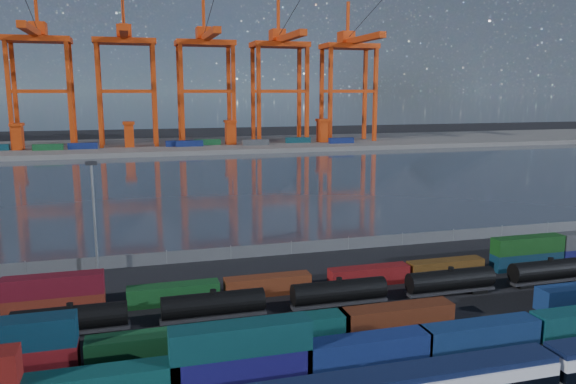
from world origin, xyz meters
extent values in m
plane|color=black|center=(0.00, 0.00, 0.00)|extent=(700.00, 700.00, 0.00)
plane|color=#2F3743|center=(0.00, 105.00, 0.01)|extent=(700.00, 700.00, 0.00)
cube|color=#514F4C|center=(0.00, 210.00, 1.00)|extent=(700.00, 70.00, 2.00)
cone|color=#1E2630|center=(-200.00, 1600.00, 260.00)|extent=(1100.00, 1100.00, 520.00)
cone|color=#1E2630|center=(200.00, 1600.00, 230.00)|extent=(1040.00, 1040.00, 460.00)
cone|color=#1E2630|center=(600.00, 1600.00, 190.00)|extent=(960.00, 960.00, 380.00)
cone|color=#1E2630|center=(950.00, 1600.00, 150.00)|extent=(840.00, 840.00, 300.00)
cube|color=#0F1837|center=(-4.83, -21.39, 5.11)|extent=(25.29, 2.73, 0.51)
cube|color=navy|center=(-15.68, -10.00, 1.40)|extent=(12.93, 2.63, 2.80)
cube|color=#0C3B40|center=(-15.68, -10.00, 4.20)|extent=(12.93, 2.63, 2.80)
cube|color=navy|center=(-3.22, -10.00, 1.40)|extent=(12.93, 2.63, 2.80)
cube|color=navy|center=(9.42, -10.00, 1.40)|extent=(12.93, 2.63, 2.80)
cube|color=maroon|center=(-36.75, -3.62, 1.42)|extent=(13.08, 2.66, 2.83)
cube|color=#0B263A|center=(-36.75, -3.62, 4.25)|extent=(13.08, 2.66, 2.83)
cube|color=#144C25|center=(-23.16, -3.62, 1.42)|extent=(13.08, 2.66, 2.83)
cube|color=#0C3F3D|center=(-9.43, -3.62, 1.42)|extent=(13.08, 2.66, 2.83)
cube|color=#562311|center=(3.12, -3.62, 1.42)|extent=(13.08, 2.66, 2.83)
cube|color=maroon|center=(-34.08, 11.23, 1.24)|extent=(11.41, 2.32, 2.47)
cube|color=#580D18|center=(-34.08, 11.23, 3.71)|extent=(11.41, 2.32, 2.47)
cube|color=#13471C|center=(-20.20, 11.23, 1.24)|extent=(11.41, 2.32, 2.47)
cube|color=maroon|center=(-8.03, 11.23, 1.24)|extent=(11.41, 2.32, 2.47)
cube|color=maroon|center=(6.33, 11.23, 1.24)|extent=(11.41, 2.32, 2.47)
cube|color=#533310|center=(18.25, 11.23, 1.24)|extent=(11.41, 2.32, 2.47)
cube|color=#0B283D|center=(32.01, 11.23, 1.24)|extent=(11.41, 2.32, 2.47)
cube|color=#114214|center=(32.01, 11.23, 3.71)|extent=(11.41, 2.32, 2.47)
cylinder|color=black|center=(-31.66, 4.44, 2.10)|extent=(11.87, 2.65, 2.65)
cylinder|color=black|center=(-31.66, 4.44, 3.56)|extent=(0.73, 0.73, 0.46)
cube|color=black|center=(-31.66, 4.44, 0.64)|extent=(12.32, 1.83, 0.37)
cube|color=black|center=(-35.77, 4.44, 0.27)|extent=(2.28, 1.64, 0.55)
cube|color=black|center=(-27.55, 4.44, 0.27)|extent=(2.28, 1.64, 0.55)
cylinder|color=black|center=(-16.16, 4.44, 2.10)|extent=(11.87, 2.65, 2.65)
cylinder|color=black|center=(-16.16, 4.44, 3.56)|extent=(0.73, 0.73, 0.46)
cube|color=black|center=(-16.16, 4.44, 0.64)|extent=(12.32, 1.83, 0.37)
cube|color=black|center=(-20.27, 4.44, 0.27)|extent=(2.28, 1.64, 0.55)
cube|color=black|center=(-12.05, 4.44, 0.27)|extent=(2.28, 1.64, 0.55)
cylinder|color=black|center=(-0.66, 4.44, 2.10)|extent=(11.87, 2.65, 2.65)
cylinder|color=black|center=(-0.66, 4.44, 3.56)|extent=(0.73, 0.73, 0.46)
cube|color=black|center=(-0.66, 4.44, 0.64)|extent=(12.32, 1.83, 0.37)
cube|color=black|center=(-4.77, 4.44, 0.27)|extent=(2.28, 1.64, 0.55)
cube|color=black|center=(3.45, 4.44, 0.27)|extent=(2.28, 1.64, 0.55)
cylinder|color=black|center=(14.84, 4.44, 2.10)|extent=(11.87, 2.65, 2.65)
cylinder|color=black|center=(14.84, 4.44, 3.56)|extent=(0.73, 0.73, 0.46)
cube|color=black|center=(14.84, 4.44, 0.64)|extent=(12.32, 1.83, 0.37)
cube|color=black|center=(10.73, 4.44, 0.27)|extent=(2.28, 1.64, 0.55)
cube|color=black|center=(18.95, 4.44, 0.27)|extent=(2.28, 1.64, 0.55)
cylinder|color=black|center=(30.34, 4.44, 2.10)|extent=(11.87, 2.65, 2.65)
cylinder|color=black|center=(30.34, 4.44, 3.56)|extent=(0.73, 0.73, 0.46)
cube|color=black|center=(30.34, 4.44, 0.64)|extent=(12.32, 1.83, 0.37)
cube|color=black|center=(26.23, 4.44, 0.27)|extent=(2.28, 1.64, 0.55)
cube|color=black|center=(34.45, 4.44, 0.27)|extent=(2.28, 1.64, 0.55)
cube|color=#595B5E|center=(0.00, 28.00, 1.00)|extent=(160.00, 0.06, 2.00)
cylinder|color=slate|center=(-40.00, 28.00, 1.10)|extent=(0.12, 0.12, 2.20)
cylinder|color=slate|center=(-30.00, 28.00, 1.10)|extent=(0.12, 0.12, 2.20)
cylinder|color=slate|center=(-20.00, 28.00, 1.10)|extent=(0.12, 0.12, 2.20)
cylinder|color=slate|center=(-10.00, 28.00, 1.10)|extent=(0.12, 0.12, 2.20)
cylinder|color=slate|center=(0.00, 28.00, 1.10)|extent=(0.12, 0.12, 2.20)
cylinder|color=slate|center=(10.00, 28.00, 1.10)|extent=(0.12, 0.12, 2.20)
cylinder|color=slate|center=(20.00, 28.00, 1.10)|extent=(0.12, 0.12, 2.20)
cylinder|color=slate|center=(30.00, 28.00, 1.10)|extent=(0.12, 0.12, 2.20)
cylinder|color=slate|center=(40.00, 28.00, 1.10)|extent=(0.12, 0.12, 2.20)
cylinder|color=slate|center=(50.00, 28.00, 1.10)|extent=(0.12, 0.12, 2.20)
cylinder|color=slate|center=(-30.00, 26.00, 8.00)|extent=(0.36, 0.36, 16.00)
cube|color=black|center=(-30.00, 26.00, 16.30)|extent=(1.60, 0.40, 0.60)
cube|color=#C4370D|center=(-71.65, 198.65, 23.82)|extent=(1.69, 1.69, 47.64)
cube|color=#C4370D|center=(-71.65, 211.35, 23.82)|extent=(1.69, 1.69, 47.64)
cube|color=#C4370D|center=(-48.35, 198.65, 23.82)|extent=(1.69, 1.69, 47.64)
cube|color=#C4370D|center=(-48.35, 211.35, 23.82)|extent=(1.69, 1.69, 47.64)
cube|color=#C4370D|center=(-60.00, 198.65, 26.20)|extent=(23.29, 1.48, 1.48)
cube|color=#C4370D|center=(-60.00, 211.35, 26.20)|extent=(23.29, 1.48, 1.48)
cube|color=#C4370D|center=(-60.00, 205.00, 47.64)|extent=(26.47, 14.82, 2.33)
cube|color=#C4370D|center=(-60.00, 192.30, 49.76)|extent=(3.18, 50.82, 2.65)
cube|color=#C4370D|center=(-60.00, 209.23, 52.41)|extent=(6.35, 8.47, 5.29)
cube|color=#C4370D|center=(-60.00, 207.12, 60.35)|extent=(1.27, 1.27, 16.94)
cylinder|color=black|center=(-60.00, 189.75, 57.17)|extent=(0.25, 43.58, 14.38)
cube|color=#C4370D|center=(-36.65, 198.65, 23.82)|extent=(1.69, 1.69, 47.64)
cube|color=#C4370D|center=(-36.65, 211.35, 23.82)|extent=(1.69, 1.69, 47.64)
cube|color=#C4370D|center=(-13.35, 198.65, 23.82)|extent=(1.69, 1.69, 47.64)
cube|color=#C4370D|center=(-13.35, 211.35, 23.82)|extent=(1.69, 1.69, 47.64)
cube|color=#C4370D|center=(-25.00, 198.65, 26.20)|extent=(23.29, 1.48, 1.48)
cube|color=#C4370D|center=(-25.00, 211.35, 26.20)|extent=(23.29, 1.48, 1.48)
cube|color=#C4370D|center=(-25.00, 205.00, 47.64)|extent=(26.47, 14.82, 2.33)
cube|color=#C4370D|center=(-25.00, 192.30, 49.76)|extent=(3.18, 50.82, 2.65)
cube|color=#C4370D|center=(-25.00, 209.23, 52.41)|extent=(6.35, 8.47, 5.29)
cube|color=#C4370D|center=(-25.00, 207.12, 60.35)|extent=(1.27, 1.27, 16.94)
cylinder|color=black|center=(-25.00, 189.75, 57.17)|extent=(0.25, 43.58, 14.38)
cube|color=#C4370D|center=(-1.65, 198.65, 23.82)|extent=(1.69, 1.69, 47.64)
cube|color=#C4370D|center=(-1.65, 211.35, 23.82)|extent=(1.69, 1.69, 47.64)
cube|color=#C4370D|center=(21.65, 198.65, 23.82)|extent=(1.69, 1.69, 47.64)
cube|color=#C4370D|center=(21.65, 211.35, 23.82)|extent=(1.69, 1.69, 47.64)
cube|color=#C4370D|center=(10.00, 198.65, 26.20)|extent=(23.29, 1.48, 1.48)
cube|color=#C4370D|center=(10.00, 211.35, 26.20)|extent=(23.29, 1.48, 1.48)
cube|color=#C4370D|center=(10.00, 205.00, 47.64)|extent=(26.47, 14.82, 2.33)
cube|color=#C4370D|center=(10.00, 192.30, 49.76)|extent=(3.18, 50.82, 2.65)
cube|color=#C4370D|center=(10.00, 209.23, 52.41)|extent=(6.35, 8.47, 5.29)
cube|color=#C4370D|center=(10.00, 207.12, 60.35)|extent=(1.27, 1.27, 16.94)
cylinder|color=black|center=(10.00, 189.75, 57.17)|extent=(0.25, 43.58, 14.38)
cube|color=#C4370D|center=(33.35, 198.65, 23.82)|extent=(1.69, 1.69, 47.64)
cube|color=#C4370D|center=(33.35, 211.35, 23.82)|extent=(1.69, 1.69, 47.64)
cube|color=#C4370D|center=(56.65, 198.65, 23.82)|extent=(1.69, 1.69, 47.64)
cube|color=#C4370D|center=(56.65, 211.35, 23.82)|extent=(1.69, 1.69, 47.64)
cube|color=#C4370D|center=(45.00, 198.65, 26.20)|extent=(23.29, 1.48, 1.48)
cube|color=#C4370D|center=(45.00, 211.35, 26.20)|extent=(23.29, 1.48, 1.48)
cube|color=#C4370D|center=(45.00, 205.00, 47.64)|extent=(26.47, 14.82, 2.33)
cube|color=#C4370D|center=(45.00, 192.30, 49.76)|extent=(3.18, 50.82, 2.65)
cube|color=#C4370D|center=(45.00, 209.23, 52.41)|extent=(6.35, 8.47, 5.29)
cube|color=#C4370D|center=(45.00, 207.12, 60.35)|extent=(1.27, 1.27, 16.94)
cylinder|color=black|center=(45.00, 189.75, 57.17)|extent=(0.25, 43.58, 14.38)
cube|color=#C4370D|center=(68.35, 198.65, 23.82)|extent=(1.69, 1.69, 47.64)
cube|color=#C4370D|center=(68.35, 211.35, 23.82)|extent=(1.69, 1.69, 47.64)
cube|color=#C4370D|center=(91.65, 198.65, 23.82)|extent=(1.69, 1.69, 47.64)
cube|color=#C4370D|center=(91.65, 211.35, 23.82)|extent=(1.69, 1.69, 47.64)
cube|color=#C4370D|center=(80.00, 198.65, 26.20)|extent=(23.29, 1.48, 1.48)
cube|color=#C4370D|center=(80.00, 211.35, 26.20)|extent=(23.29, 1.48, 1.48)
cube|color=#C4370D|center=(80.00, 205.00, 47.64)|extent=(26.47, 14.82, 2.33)
cube|color=#C4370D|center=(80.00, 192.30, 49.76)|extent=(3.18, 50.82, 2.65)
cube|color=#C4370D|center=(80.00, 209.23, 52.41)|extent=(6.35, 8.47, 5.29)
cube|color=#C4370D|center=(80.00, 207.12, 60.35)|extent=(1.27, 1.27, 16.94)
cylinder|color=black|center=(80.00, 189.75, 57.17)|extent=(0.25, 43.58, 14.38)
cube|color=navy|center=(0.66, 194.68, 3.30)|extent=(12.00, 2.44, 2.60)
cube|color=navy|center=(71.34, 190.93, 3.30)|extent=(12.00, 2.44, 2.60)
cube|color=navy|center=(-3.64, 196.08, 3.30)|extent=(12.00, 2.44, 2.60)
cube|color=#3F4244|center=(30.38, 192.70, 3.30)|extent=(12.00, 2.44, 2.60)
cube|color=#144C23|center=(-57.75, 194.20, 3.30)|extent=(12.00, 2.44, 2.60)
cube|color=navy|center=(-44.16, 195.53, 3.30)|extent=(12.00, 2.44, 2.60)
cube|color=#144C23|center=(9.34, 199.48, 3.30)|extent=(12.00, 2.44, 2.60)
cube|color=#0C3842|center=(52.41, 198.83, 3.30)|extent=(12.00, 2.44, 2.60)
cube|color=#C4370D|center=(-70.00, 200.00, 7.00)|extent=(4.00, 6.00, 10.00)
cube|color=#C4370D|center=(-70.00, 200.00, 12.50)|extent=(5.00, 7.00, 1.20)
cube|color=#C4370D|center=(-25.00, 200.00, 7.00)|extent=(4.00, 6.00, 10.00)
cube|color=#C4370D|center=(-25.00, 200.00, 12.50)|extent=(5.00, 7.00, 1.20)
cube|color=#C4370D|center=(20.00, 200.00, 7.00)|extent=(4.00, 6.00, 10.00)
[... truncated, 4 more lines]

